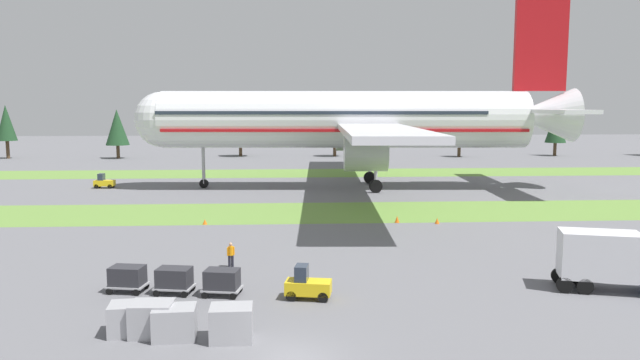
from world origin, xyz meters
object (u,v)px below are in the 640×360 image
at_px(airliner, 353,119).
at_px(baggage_tug, 307,285).
at_px(uld_container_1, 152,319).
at_px(pushback_tractor, 104,182).
at_px(cargo_dolly_lead, 222,280).
at_px(taxiway_marker_0, 205,222).
at_px(uld_container_2, 175,323).
at_px(taxiway_marker_2, 397,219).
at_px(uld_container_3, 231,323).
at_px(ground_crew_marshaller, 231,254).
at_px(taxiway_marker_1, 437,221).
at_px(catering_truck, 615,259).
at_px(cargo_dolly_third, 127,277).
at_px(cargo_dolly_second, 174,278).
at_px(uld_container_0, 131,319).

bearing_deg(airliner, baggage_tug, 173.63).
bearing_deg(uld_container_1, pushback_tractor, 108.63).
height_order(cargo_dolly_lead, taxiway_marker_0, cargo_dolly_lead).
bearing_deg(uld_container_2, taxiway_marker_2, 60.21).
bearing_deg(baggage_tug, uld_container_3, -22.44).
relative_size(ground_crew_marshaller, taxiway_marker_1, 3.16).
distance_m(catering_truck, uld_container_2, 25.64).
bearing_deg(taxiway_marker_1, catering_truck, -75.67).
xyz_separation_m(baggage_tug, uld_container_2, (-6.52, -5.54, -0.04)).
distance_m(catering_truck, pushback_tractor, 65.15).
distance_m(baggage_tug, uld_container_1, 9.22).
relative_size(airliner, taxiway_marker_1, 131.50).
height_order(catering_truck, uld_container_2, catering_truck).
distance_m(pushback_tractor, taxiway_marker_1, 47.14).
bearing_deg(uld_container_2, ground_crew_marshaller, 83.07).
distance_m(airliner, baggage_tug, 47.89).
relative_size(uld_container_1, taxiway_marker_1, 3.63).
bearing_deg(taxiway_marker_0, airliner, 55.57).
bearing_deg(cargo_dolly_third, taxiway_marker_1, 139.73).
bearing_deg(cargo_dolly_lead, catering_truck, 98.95).
relative_size(cargo_dolly_second, catering_truck, 0.33).
distance_m(cargo_dolly_lead, taxiway_marker_0, 21.81).
distance_m(cargo_dolly_third, taxiway_marker_0, 20.52).
height_order(uld_container_1, uld_container_3, uld_container_3).
relative_size(catering_truck, uld_container_0, 3.66).
bearing_deg(taxiway_marker_1, uld_container_3, -121.60).
distance_m(taxiway_marker_0, taxiway_marker_2, 18.14).
bearing_deg(baggage_tug, taxiway_marker_2, 167.39).
height_order(ground_crew_marshaller, uld_container_2, ground_crew_marshaller).
height_order(airliner, uld_container_3, airliner).
height_order(pushback_tractor, uld_container_2, pushback_tractor).
relative_size(uld_container_1, taxiway_marker_2, 3.11).
bearing_deg(uld_container_2, cargo_dolly_third, 118.94).
relative_size(cargo_dolly_lead, cargo_dolly_third, 1.00).
distance_m(airliner, taxiway_marker_0, 30.62).
bearing_deg(taxiway_marker_1, ground_crew_marshaller, -141.46).
distance_m(cargo_dolly_lead, uld_container_0, 6.90).
xyz_separation_m(uld_container_3, taxiway_marker_0, (-4.98, 28.27, -0.58)).
relative_size(cargo_dolly_second, taxiway_marker_1, 4.41).
height_order(baggage_tug, uld_container_3, baggage_tug).
distance_m(catering_truck, taxiway_marker_0, 35.01).
bearing_deg(airliner, uld_container_0, 165.27).
xyz_separation_m(cargo_dolly_third, uld_container_3, (6.85, -7.85, -0.10)).
bearing_deg(ground_crew_marshaller, uld_container_0, -135.80).
xyz_separation_m(airliner, cargo_dolly_third, (-18.42, -44.57, -8.32)).
distance_m(cargo_dolly_second, catering_truck, 26.24).
relative_size(cargo_dolly_third, uld_container_2, 1.22).
distance_m(catering_truck, ground_crew_marshaller, 24.36).
xyz_separation_m(pushback_tractor, uld_container_2, (19.16, -53.86, -0.04)).
relative_size(cargo_dolly_lead, taxiway_marker_1, 4.41).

